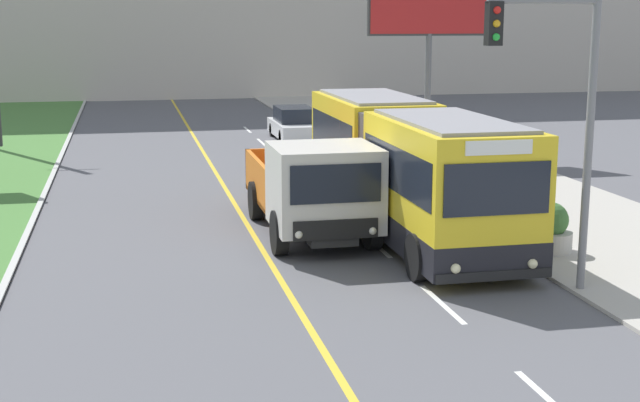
% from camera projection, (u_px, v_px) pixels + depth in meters
% --- Properties ---
extents(city_bus, '(2.65, 11.73, 3.19)m').
position_uv_depth(city_bus, '(406.00, 166.00, 22.88)').
color(city_bus, yellow).
rests_on(city_bus, ground_plane).
extents(dump_truck, '(2.52, 6.56, 2.47)m').
position_uv_depth(dump_truck, '(316.00, 191.00, 21.61)').
color(dump_truck, black).
rests_on(dump_truck, ground_plane).
extents(car_distant, '(1.80, 4.30, 1.45)m').
position_uv_depth(car_distant, '(294.00, 124.00, 39.85)').
color(car_distant, silver).
rests_on(car_distant, ground_plane).
extents(traffic_light_mast, '(2.28, 0.32, 6.07)m').
position_uv_depth(traffic_light_mast, '(561.00, 99.00, 16.88)').
color(traffic_light_mast, slate).
rests_on(traffic_light_mast, ground_plane).
extents(billboard_large, '(4.86, 0.24, 7.57)m').
position_uv_depth(billboard_large, '(430.00, 5.00, 33.70)').
color(billboard_large, '#59595B').
rests_on(billboard_large, ground_plane).
extents(planter_round_near, '(1.02, 1.02, 1.15)m').
position_uv_depth(planter_round_near, '(550.00, 230.00, 20.49)').
color(planter_round_near, '#B7B2A8').
rests_on(planter_round_near, sidewalk_right).
extents(planter_round_second, '(1.02, 1.02, 1.19)m').
position_uv_depth(planter_round_second, '(471.00, 187.00, 25.59)').
color(planter_round_second, '#B7B2A8').
rests_on(planter_round_second, sidewalk_right).
extents(planter_round_third, '(0.99, 0.99, 1.16)m').
position_uv_depth(planter_round_third, '(412.00, 159.00, 30.65)').
color(planter_round_third, '#B7B2A8').
rests_on(planter_round_third, sidewalk_right).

